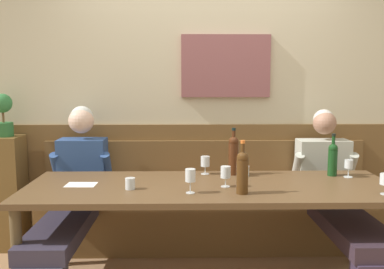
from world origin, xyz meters
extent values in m
cube|color=beige|center=(0.00, 1.09, 1.40)|extent=(6.80, 0.08, 2.80)
cube|color=#854D4F|center=(0.19, 1.03, 1.61)|extent=(0.80, 0.04, 0.55)
cube|color=brown|center=(0.00, 1.04, 0.54)|extent=(6.80, 0.03, 1.08)
cube|color=brown|center=(0.00, 0.81, 0.22)|extent=(2.89, 0.42, 0.44)
cube|color=brown|center=(0.00, 0.81, 0.47)|extent=(2.84, 0.39, 0.05)
cube|color=brown|center=(0.00, 1.00, 0.71)|extent=(2.89, 0.04, 0.45)
cube|color=brown|center=(0.00, 0.10, 0.74)|extent=(2.59, 0.90, 0.04)
cylinder|color=brown|center=(-1.23, -0.28, 0.36)|extent=(0.07, 0.07, 0.72)
cylinder|color=brown|center=(-1.23, 0.48, 0.36)|extent=(0.07, 0.07, 0.72)
cylinder|color=brown|center=(1.23, 0.48, 0.36)|extent=(0.07, 0.07, 0.72)
cube|color=#322D3F|center=(-1.06, 0.18, 0.43)|extent=(0.34, 1.16, 0.11)
cube|color=navy|center=(-1.06, 0.81, 0.74)|extent=(0.40, 0.24, 0.50)
sphere|color=beige|center=(-1.06, 0.80, 1.14)|extent=(0.21, 0.21, 0.21)
sphere|color=silver|center=(-1.06, 0.83, 1.17)|extent=(0.20, 0.20, 0.20)
cylinder|color=navy|center=(-1.28, 0.76, 0.76)|extent=(0.08, 0.20, 0.27)
cylinder|color=navy|center=(-0.85, 0.76, 0.76)|extent=(0.08, 0.20, 0.27)
cube|color=#342631|center=(1.02, 0.18, 0.43)|extent=(0.37, 1.17, 0.11)
cube|color=#B0B5A7|center=(1.02, 0.81, 0.73)|extent=(0.44, 0.23, 0.48)
sphere|color=#A3755D|center=(1.02, 0.80, 1.12)|extent=(0.20, 0.20, 0.20)
sphere|color=beige|center=(1.02, 0.83, 1.15)|extent=(0.18, 0.18, 0.18)
cylinder|color=#B0B5A7|center=(0.79, 0.76, 0.75)|extent=(0.08, 0.20, 0.27)
cylinder|color=#B0B5A7|center=(1.25, 0.76, 0.75)|extent=(0.08, 0.20, 0.27)
cylinder|color=#492C12|center=(0.19, -0.13, 0.87)|extent=(0.08, 0.08, 0.22)
sphere|color=#492C12|center=(0.19, -0.13, 0.99)|extent=(0.08, 0.08, 0.08)
cylinder|color=#492C12|center=(0.19, -0.13, 1.05)|extent=(0.03, 0.03, 0.08)
cylinder|color=orange|center=(0.19, -0.13, 1.10)|extent=(0.03, 0.03, 0.02)
cylinder|color=#472311|center=(0.19, 0.42, 0.88)|extent=(0.08, 0.08, 0.25)
sphere|color=#472311|center=(0.19, 0.42, 1.02)|extent=(0.08, 0.08, 0.08)
cylinder|color=#472311|center=(0.19, 0.42, 1.07)|extent=(0.03, 0.03, 0.08)
cylinder|color=black|center=(0.19, 0.42, 1.11)|extent=(0.03, 0.03, 0.02)
cylinder|color=#153E19|center=(0.95, 0.37, 0.86)|extent=(0.07, 0.07, 0.20)
sphere|color=#153E19|center=(0.95, 0.37, 0.97)|extent=(0.07, 0.07, 0.07)
cylinder|color=#153E19|center=(0.95, 0.37, 1.02)|extent=(0.03, 0.03, 0.09)
cylinder|color=black|center=(0.95, 0.37, 1.07)|extent=(0.03, 0.03, 0.02)
cylinder|color=silver|center=(-0.02, 0.44, 0.76)|extent=(0.07, 0.07, 0.00)
cylinder|color=silver|center=(-0.02, 0.44, 0.79)|extent=(0.01, 0.01, 0.06)
cylinder|color=silver|center=(-0.02, 0.44, 0.86)|extent=(0.07, 0.07, 0.08)
cylinder|color=silver|center=(0.10, 0.05, 0.76)|extent=(0.06, 0.06, 0.00)
cylinder|color=silver|center=(0.10, 0.05, 0.79)|extent=(0.01, 0.01, 0.06)
cylinder|color=silver|center=(0.10, 0.05, 0.86)|extent=(0.07, 0.07, 0.08)
cylinder|color=#F3E486|center=(0.10, 0.05, 0.84)|extent=(0.06, 0.06, 0.03)
cylinder|color=silver|center=(1.06, 0.32, 0.76)|extent=(0.07, 0.07, 0.00)
cylinder|color=silver|center=(1.06, 0.32, 0.79)|extent=(0.01, 0.01, 0.07)
cylinder|color=silver|center=(1.06, 0.32, 0.86)|extent=(0.06, 0.06, 0.06)
cylinder|color=#E2CF7A|center=(1.06, 0.32, 0.84)|extent=(0.05, 0.05, 0.01)
cylinder|color=silver|center=(-0.15, -0.11, 0.76)|extent=(0.06, 0.06, 0.00)
cylinder|color=silver|center=(-0.15, -0.11, 0.80)|extent=(0.01, 0.01, 0.07)
cylinder|color=silver|center=(-0.15, -0.11, 0.88)|extent=(0.07, 0.07, 0.08)
cylinder|color=#DEE681|center=(-0.15, -0.11, 0.85)|extent=(0.06, 0.06, 0.03)
cylinder|color=silver|center=(0.28, 0.37, 0.80)|extent=(0.07, 0.07, 0.08)
cylinder|color=silver|center=(-0.55, -0.01, 0.80)|extent=(0.07, 0.07, 0.08)
cube|color=white|center=(-0.91, 0.12, 0.76)|extent=(0.21, 0.16, 0.00)
cube|color=brown|center=(-1.75, 0.86, 0.50)|extent=(0.28, 0.28, 1.00)
cylinder|color=#2B6731|center=(-1.75, 0.86, 1.06)|extent=(0.16, 0.16, 0.12)
cylinder|color=brown|center=(-1.75, 0.86, 1.17)|extent=(0.02, 0.02, 0.10)
sphere|color=#32753C|center=(-1.75, 0.86, 1.29)|extent=(0.16, 0.16, 0.16)
camera|label=1|loc=(-0.19, -2.83, 1.50)|focal=39.91mm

